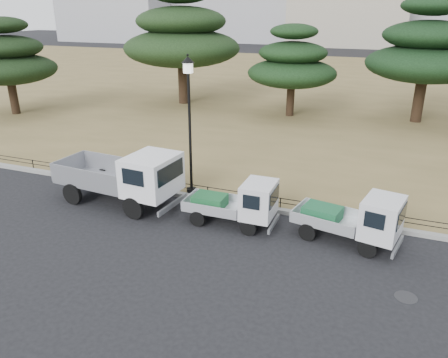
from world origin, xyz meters
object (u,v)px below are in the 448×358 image
at_px(truck_large, 124,175).
at_px(truck_kei_front, 237,203).
at_px(street_lamp, 189,104).
at_px(truck_kei_rear, 355,218).
at_px(tarp_pile, 90,165).

distance_m(truck_large, truck_kei_front, 4.70).
xyz_separation_m(truck_large, truck_kei_front, (4.69, -0.05, -0.37)).
height_order(truck_kei_front, street_lamp, street_lamp).
height_order(truck_large, truck_kei_rear, truck_large).
relative_size(truck_large, tarp_pile, 3.32).
bearing_deg(tarp_pile, street_lamp, -3.76).
relative_size(truck_kei_rear, tarp_pile, 2.31).
height_order(truck_kei_rear, tarp_pile, truck_kei_rear).
distance_m(truck_kei_rear, street_lamp, 7.40).
height_order(truck_large, truck_kei_front, truck_large).
distance_m(truck_kei_front, street_lamp, 4.34).
bearing_deg(truck_large, truck_kei_front, 3.86).
bearing_deg(truck_large, tarp_pile, 152.04).
relative_size(truck_kei_rear, street_lamp, 0.66).
relative_size(truck_large, truck_kei_front, 1.60).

